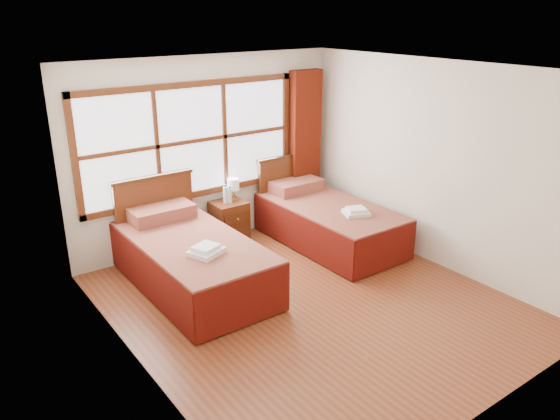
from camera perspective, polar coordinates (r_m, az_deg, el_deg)
floor at (r=6.33m, az=3.06°, el=-9.65°), size 4.50×4.50×0.00m
ceiling at (r=5.51m, az=3.58°, el=14.46°), size 4.50×4.50×0.00m
wall_back at (r=7.59m, az=-7.57°, el=5.99°), size 4.00×0.00×4.00m
wall_left at (r=4.85m, az=-15.36°, el=-3.02°), size 0.00×4.50×4.50m
wall_right at (r=7.17m, az=15.81°, el=4.55°), size 0.00×4.50×4.50m
window at (r=7.39m, az=-9.20°, el=7.13°), size 3.16×0.06×1.56m
curtain at (r=8.37m, az=2.63°, el=6.59°), size 0.50×0.16×2.30m
bed_left at (r=6.64m, az=-9.38°, el=-4.98°), size 1.18×2.28×1.15m
bed_right at (r=7.75m, az=4.88°, el=-1.11°), size 1.12×2.16×1.09m
nightstand at (r=7.75m, az=-5.30°, el=-1.32°), size 0.46×0.45×0.61m
towels_left at (r=6.07m, az=-7.74°, el=-4.20°), size 0.44×0.41×0.10m
towels_right at (r=7.31m, az=7.96°, el=-0.18°), size 0.40×0.38×0.09m
lamp at (r=7.66m, az=-4.91°, el=2.62°), size 0.16×0.16×0.32m
bottle_near at (r=7.59m, az=-5.69°, el=1.61°), size 0.07×0.07×0.26m
bottle_far at (r=7.59m, az=-5.27°, el=1.54°), size 0.06×0.06×0.24m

